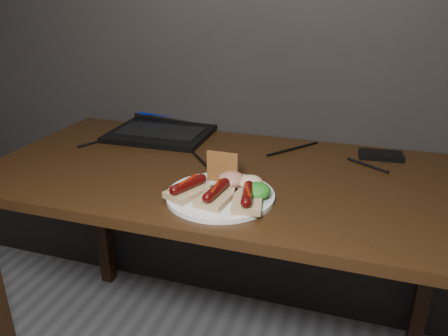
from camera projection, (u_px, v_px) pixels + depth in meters
name	position (u px, v px, depth m)	size (l,w,h in m)	color
desk	(223.00, 198.00, 1.31)	(1.40, 0.70, 0.75)	#36200D
laptop	(167.00, 117.00, 1.61)	(0.35, 0.37, 0.25)	black
hard_drive	(381.00, 155.00, 1.37)	(0.13, 0.07, 0.02)	black
desk_cables	(230.00, 152.00, 1.41)	(0.99, 0.35, 0.01)	black
plate	(220.00, 196.00, 1.11)	(0.28, 0.28, 0.01)	silver
bread_sausage_left	(188.00, 188.00, 1.09)	(0.11, 0.13, 0.04)	tan
bread_sausage_center	(216.00, 194.00, 1.06)	(0.09, 0.12, 0.04)	tan
bread_sausage_right	(247.00, 198.00, 1.04)	(0.09, 0.13, 0.04)	tan
crispbread	(222.00, 167.00, 1.16)	(0.09, 0.01, 0.09)	brown
salad_greens	(257.00, 191.00, 1.08)	(0.07, 0.07, 0.04)	#216213
salsa_mound	(231.00, 179.00, 1.14)	(0.07, 0.07, 0.04)	maroon
coleslaw_mound	(251.00, 183.00, 1.12)	(0.06, 0.06, 0.04)	beige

